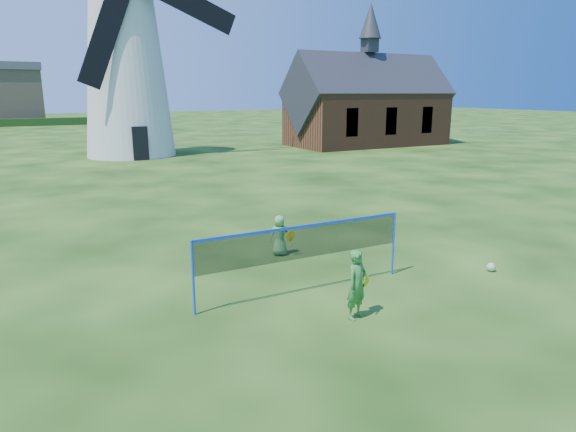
% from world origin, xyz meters
% --- Properties ---
extents(ground, '(220.00, 220.00, 0.00)m').
position_xyz_m(ground, '(0.00, 0.00, 0.00)').
color(ground, black).
rests_on(ground, ground).
extents(windmill, '(14.19, 5.99, 18.66)m').
position_xyz_m(windmill, '(1.78, 26.91, 6.30)').
color(windmill, silver).
rests_on(windmill, ground).
extents(chapel, '(13.39, 6.49, 11.32)m').
position_xyz_m(chapel, '(20.90, 25.42, 3.18)').
color(chapel, brown).
rests_on(chapel, ground).
extents(badminton_net, '(5.05, 0.05, 1.55)m').
position_xyz_m(badminton_net, '(0.02, -0.56, 1.14)').
color(badminton_net, blue).
rests_on(badminton_net, ground).
extents(player_girl, '(0.71, 0.48, 1.39)m').
position_xyz_m(player_girl, '(0.30, -2.19, 0.69)').
color(player_girl, '#327E32').
rests_on(player_girl, ground).
extents(player_boy, '(0.66, 0.47, 1.11)m').
position_xyz_m(player_boy, '(0.77, 2.06, 0.56)').
color(player_boy, '#56A34E').
rests_on(player_boy, ground).
extents(play_ball, '(0.22, 0.22, 0.22)m').
position_xyz_m(play_ball, '(4.82, -1.57, 0.11)').
color(play_ball, green).
rests_on(play_ball, ground).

